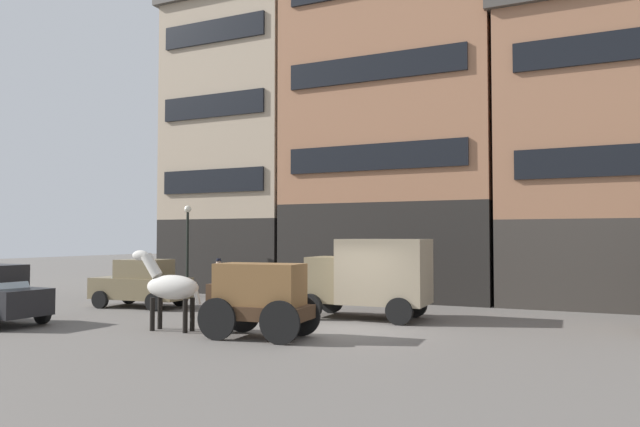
# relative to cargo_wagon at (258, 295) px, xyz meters

# --- Properties ---
(ground_plane) EXTENTS (120.00, 120.00, 0.00)m
(ground_plane) POSITION_rel_cargo_wagon_xyz_m (1.56, 2.04, -1.15)
(ground_plane) COLOR #605B56
(building_far_left) EXTENTS (7.16, 5.52, 14.81)m
(building_far_left) POSITION_rel_cargo_wagon_xyz_m (-8.18, 12.00, 6.31)
(building_far_left) COLOR black
(building_far_left) RESTS_ON ground_plane
(building_center_left) EXTENTS (9.74, 5.52, 15.90)m
(building_center_left) POSITION_rel_cargo_wagon_xyz_m (-0.08, 12.00, 6.85)
(building_center_left) COLOR black
(building_center_left) RESTS_ON ground_plane
(building_center_right) EXTENTS (10.44, 5.52, 11.97)m
(building_center_right) POSITION_rel_cargo_wagon_xyz_m (9.66, 12.00, 4.88)
(building_center_right) COLOR #38332D
(building_center_right) RESTS_ON ground_plane
(cargo_wagon) EXTENTS (3.00, 1.71, 1.98)m
(cargo_wagon) POSITION_rel_cargo_wagon_xyz_m (0.00, 0.00, 0.00)
(cargo_wagon) COLOR #3D2819
(cargo_wagon) RESTS_ON ground_plane
(draft_horse) EXTENTS (2.35, 0.73, 2.30)m
(draft_horse) POSITION_rel_cargo_wagon_xyz_m (-2.95, -0.00, 0.12)
(draft_horse) COLOR beige
(draft_horse) RESTS_ON ground_plane
(delivery_truck_far) EXTENTS (4.40, 2.24, 2.62)m
(delivery_truck_far) POSITION_rel_cargo_wagon_xyz_m (1.36, 4.71, 0.28)
(delivery_truck_far) COLOR #7A6B4C
(delivery_truck_far) RESTS_ON ground_plane
(sedan_dark) EXTENTS (3.82, 2.11, 1.83)m
(sedan_dark) POSITION_rel_cargo_wagon_xyz_m (-7.61, 4.08, -0.23)
(sedan_dark) COLOR #7A6B4C
(sedan_dark) RESTS_ON ground_plane
(pedestrian_officer) EXTENTS (0.49, 0.49, 1.79)m
(pedestrian_officer) POSITION_rel_cargo_wagon_xyz_m (-6.16, 7.10, -0.17)
(pedestrian_officer) COLOR black
(pedestrian_officer) RESTS_ON ground_plane
(streetlamp_curbside) EXTENTS (0.32, 0.32, 4.12)m
(streetlamp_curbside) POSITION_rel_cargo_wagon_xyz_m (-8.56, 8.12, 1.52)
(streetlamp_curbside) COLOR black
(streetlamp_curbside) RESTS_ON ground_plane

